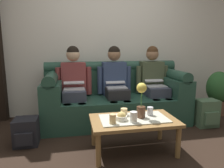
# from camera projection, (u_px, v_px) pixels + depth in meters

# --- Properties ---
(ground_plane) EXTENTS (14.00, 14.00, 0.00)m
(ground_plane) POSITION_uv_depth(u_px,v_px,m) (136.00, 156.00, 2.27)
(ground_plane) COLOR black
(back_wall_patterned) EXTENTS (6.00, 0.12, 2.90)m
(back_wall_patterned) POSITION_uv_depth(u_px,v_px,m) (109.00, 33.00, 3.65)
(back_wall_patterned) COLOR silver
(back_wall_patterned) RESTS_ON ground_plane
(couch) EXTENTS (2.24, 0.88, 0.96)m
(couch) POSITION_uv_depth(u_px,v_px,m) (115.00, 99.00, 3.33)
(couch) COLOR #234738
(couch) RESTS_ON ground_plane
(person_left) EXTENTS (0.56, 0.67, 1.22)m
(person_left) POSITION_uv_depth(u_px,v_px,m) (74.00, 83.00, 3.16)
(person_left) COLOR #383D4C
(person_left) RESTS_ON ground_plane
(person_middle) EXTENTS (0.56, 0.67, 1.22)m
(person_middle) POSITION_uv_depth(u_px,v_px,m) (115.00, 81.00, 3.28)
(person_middle) COLOR #232326
(person_middle) RESTS_ON ground_plane
(person_right) EXTENTS (0.56, 0.67, 1.22)m
(person_right) POSITION_uv_depth(u_px,v_px,m) (154.00, 80.00, 3.40)
(person_right) COLOR #383D4C
(person_right) RESTS_ON ground_plane
(coffee_table) EXTENTS (0.98, 0.57, 0.40)m
(coffee_table) POSITION_uv_depth(u_px,v_px,m) (134.00, 123.00, 2.34)
(coffee_table) COLOR olive
(coffee_table) RESTS_ON ground_plane
(flower_vase) EXTENTS (0.11, 0.11, 0.41)m
(flower_vase) POSITION_uv_depth(u_px,v_px,m) (141.00, 99.00, 2.30)
(flower_vase) COLOR brown
(flower_vase) RESTS_ON coffee_table
(snack_bowl) EXTENTS (0.13, 0.13, 0.11)m
(snack_bowl) POSITION_uv_depth(u_px,v_px,m) (121.00, 117.00, 2.25)
(snack_bowl) COLOR silver
(snack_bowl) RESTS_ON coffee_table
(cup_near_left) EXTENTS (0.07, 0.07, 0.10)m
(cup_near_left) POSITION_uv_depth(u_px,v_px,m) (150.00, 111.00, 2.41)
(cup_near_left) COLOR silver
(cup_near_left) RESTS_ON coffee_table
(cup_near_right) EXTENTS (0.08, 0.08, 0.12)m
(cup_near_right) POSITION_uv_depth(u_px,v_px,m) (133.00, 117.00, 2.18)
(cup_near_right) COLOR white
(cup_near_right) RESTS_ON coffee_table
(cup_far_center) EXTENTS (0.08, 0.08, 0.08)m
(cup_far_center) POSITION_uv_depth(u_px,v_px,m) (124.00, 112.00, 2.41)
(cup_far_center) COLOR #DBB77A
(cup_far_center) RESTS_ON coffee_table
(cup_far_left) EXTENTS (0.07, 0.07, 0.10)m
(cup_far_left) POSITION_uv_depth(u_px,v_px,m) (113.00, 119.00, 2.15)
(cup_far_left) COLOR #DBB77A
(cup_far_left) RESTS_ON coffee_table
(backpack_left) EXTENTS (0.28, 0.30, 0.34)m
(backpack_left) POSITION_uv_depth(u_px,v_px,m) (26.00, 132.00, 2.52)
(backpack_left) COLOR black
(backpack_left) RESTS_ON ground_plane
(backpack_right) EXTENTS (0.32, 0.27, 0.41)m
(backpack_right) POSITION_uv_depth(u_px,v_px,m) (207.00, 113.00, 3.11)
(backpack_right) COLOR #4C6B4C
(backpack_right) RESTS_ON ground_plane
(potted_plant) EXTENTS (0.40, 0.40, 0.78)m
(potted_plant) POSITION_uv_depth(u_px,v_px,m) (218.00, 91.00, 3.63)
(potted_plant) COLOR brown
(potted_plant) RESTS_ON ground_plane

